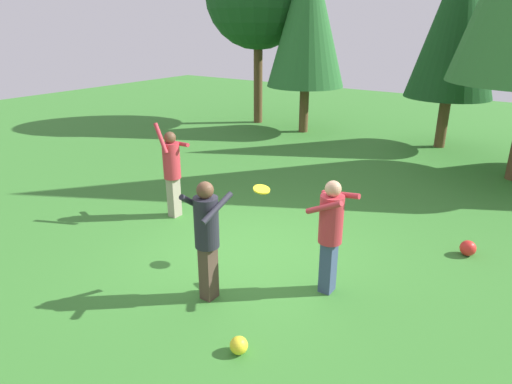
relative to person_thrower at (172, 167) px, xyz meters
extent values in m
plane|color=#387A2D|center=(2.27, -0.48, -1.05)|extent=(40.00, 40.00, 0.00)
cube|color=gray|center=(0.00, 0.00, -0.64)|extent=(0.19, 0.22, 0.82)
cylinder|color=#B72D38|center=(0.00, 0.00, 0.13)|extent=(0.34, 0.34, 0.71)
sphere|color=brown|center=(0.00, 0.00, 0.59)|extent=(0.23, 0.23, 0.23)
cylinder|color=#B72D38|center=(0.04, 0.20, 0.43)|extent=(0.62, 0.20, 0.13)
cylinder|color=#B72D38|center=(-0.04, -0.20, 0.61)|extent=(0.39, 0.16, 0.56)
cube|color=#38476B|center=(3.78, -0.71, -0.65)|extent=(0.19, 0.22, 0.81)
cylinder|color=#B72D38|center=(3.78, -0.71, 0.10)|extent=(0.34, 0.34, 0.70)
sphere|color=tan|center=(3.78, -0.71, 0.55)|extent=(0.23, 0.23, 0.23)
cylinder|color=#B72D38|center=(3.75, -0.91, 0.34)|extent=(0.57, 0.16, 0.34)
cylinder|color=#B72D38|center=(3.81, -0.51, 0.41)|extent=(0.61, 0.16, 0.18)
cube|color=#4C382D|center=(2.47, -1.83, -0.64)|extent=(0.19, 0.22, 0.83)
cylinder|color=#23232D|center=(2.47, -1.83, 0.13)|extent=(0.34, 0.34, 0.72)
sphere|color=brown|center=(2.47, -1.83, 0.60)|extent=(0.23, 0.23, 0.23)
cylinder|color=#23232D|center=(2.27, -1.83, 0.36)|extent=(0.09, 0.54, 0.43)
cylinder|color=#23232D|center=(2.67, -1.83, 0.39)|extent=(0.09, 0.60, 0.29)
cylinder|color=yellow|center=(2.49, -0.53, 0.21)|extent=(0.34, 0.34, 0.08)
sphere|color=yellow|center=(3.52, -2.53, -0.94)|extent=(0.22, 0.22, 0.22)
sphere|color=red|center=(5.28, 1.62, -0.92)|extent=(0.27, 0.27, 0.27)
cylinder|color=brown|center=(-1.52, 8.13, 0.42)|extent=(0.33, 0.33, 2.95)
cone|color=#28662D|center=(-1.52, 8.13, 2.93)|extent=(2.66, 2.66, 4.72)
cylinder|color=brown|center=(-3.79, 8.55, 0.70)|extent=(0.34, 0.34, 3.51)
cylinder|color=brown|center=(3.08, 8.75, 0.37)|extent=(0.33, 0.33, 2.85)
cone|color=#19471E|center=(3.08, 8.75, 2.80)|extent=(2.57, 2.57, 4.56)
camera|label=1|loc=(6.15, -5.98, 2.67)|focal=31.37mm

